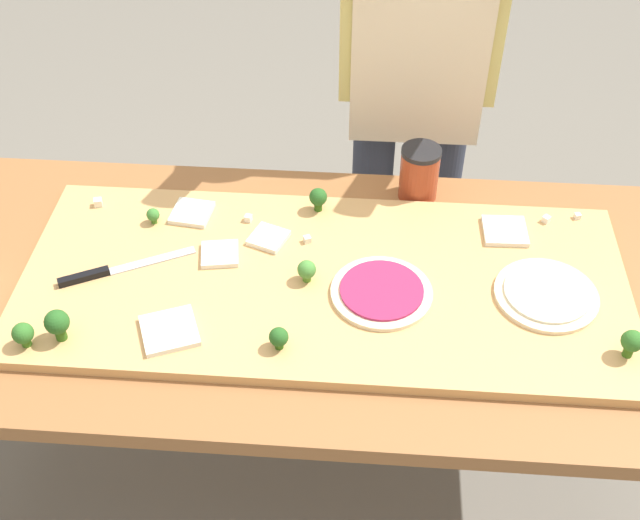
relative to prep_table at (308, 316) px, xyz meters
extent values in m
plane|color=#6B665B|center=(0.00, 0.00, -0.68)|extent=(8.00, 8.00, 0.00)
cube|color=brown|center=(-0.82, 0.35, -0.31)|extent=(0.07, 0.07, 0.74)
cube|color=brown|center=(0.82, 0.35, -0.31)|extent=(0.07, 0.07, 0.74)
cube|color=brown|center=(0.00, 0.00, 0.08)|extent=(1.77, 0.83, 0.04)
cube|color=tan|center=(0.04, 0.00, 0.11)|extent=(1.32, 0.56, 0.02)
cube|color=#B7BABF|center=(-0.35, 0.03, 0.12)|extent=(0.18, 0.11, 0.00)
cube|color=black|center=(-0.48, -0.04, 0.13)|extent=(0.11, 0.07, 0.02)
cylinder|color=beige|center=(0.51, -0.02, 0.13)|extent=(0.22, 0.22, 0.01)
cylinder|color=beige|center=(0.51, -0.02, 0.13)|extent=(0.18, 0.18, 0.01)
cylinder|color=beige|center=(0.16, -0.04, 0.13)|extent=(0.22, 0.22, 0.01)
cylinder|color=#9E234C|center=(0.16, -0.04, 0.13)|extent=(0.18, 0.18, 0.01)
cube|color=silver|center=(-0.29, 0.19, 0.13)|extent=(0.10, 0.10, 0.01)
cube|color=silver|center=(-0.10, 0.12, 0.13)|extent=(0.10, 0.10, 0.01)
cube|color=silver|center=(-0.20, 0.05, 0.13)|extent=(0.09, 0.09, 0.01)
cube|color=silver|center=(-0.26, -0.18, 0.13)|extent=(0.14, 0.14, 0.01)
cube|color=silver|center=(0.44, 0.18, 0.13)|extent=(0.10, 0.10, 0.01)
cylinder|color=#2C5915|center=(0.01, 0.23, 0.13)|extent=(0.02, 0.02, 0.02)
sphere|color=#23561E|center=(0.01, 0.23, 0.16)|extent=(0.04, 0.04, 0.04)
cylinder|color=#487A23|center=(0.00, -0.01, 0.13)|extent=(0.02, 0.02, 0.02)
sphere|color=#427F33|center=(0.00, -0.01, 0.15)|extent=(0.04, 0.04, 0.04)
cylinder|color=#366618|center=(-0.54, -0.23, 0.13)|extent=(0.02, 0.02, 0.02)
sphere|color=#2D6623|center=(-0.54, -0.23, 0.16)|extent=(0.04, 0.04, 0.04)
cylinder|color=#2C5915|center=(-0.48, -0.21, 0.14)|extent=(0.02, 0.02, 0.03)
sphere|color=#23561E|center=(-0.48, -0.21, 0.17)|extent=(0.05, 0.05, 0.05)
cylinder|color=#3F7220|center=(-0.37, 0.16, 0.13)|extent=(0.01, 0.01, 0.01)
sphere|color=#38752D|center=(-0.37, 0.16, 0.15)|extent=(0.03, 0.03, 0.03)
cylinder|color=#366618|center=(0.65, -0.17, 0.14)|extent=(0.02, 0.02, 0.03)
sphere|color=#2D6623|center=(0.65, -0.17, 0.16)|extent=(0.04, 0.04, 0.04)
cylinder|color=#2C5915|center=(-0.04, -0.20, 0.13)|extent=(0.02, 0.02, 0.02)
sphere|color=#23561E|center=(-0.04, -0.20, 0.15)|extent=(0.04, 0.04, 0.04)
cube|color=silver|center=(-0.01, 0.12, 0.13)|extent=(0.02, 0.02, 0.02)
cube|color=white|center=(-0.15, 0.18, 0.13)|extent=(0.02, 0.02, 0.02)
cube|color=white|center=(0.54, 0.23, 0.13)|extent=(0.02, 0.02, 0.02)
cube|color=white|center=(0.62, 0.25, 0.13)|extent=(0.02, 0.02, 0.01)
cube|color=silver|center=(-0.52, 0.21, 0.13)|extent=(0.02, 0.02, 0.02)
cylinder|color=#99381E|center=(0.24, 0.33, 0.16)|extent=(0.09, 0.09, 0.13)
cylinder|color=black|center=(0.24, 0.33, 0.23)|extent=(0.10, 0.10, 0.01)
cylinder|color=#333847|center=(0.13, 0.66, -0.23)|extent=(0.12, 0.12, 0.90)
cylinder|color=#333847|center=(0.33, 0.66, -0.23)|extent=(0.12, 0.12, 0.90)
cube|color=beige|center=(0.23, 0.55, 0.41)|extent=(0.34, 0.01, 0.60)
camera|label=1|loc=(0.12, -1.22, 1.33)|focal=44.50mm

